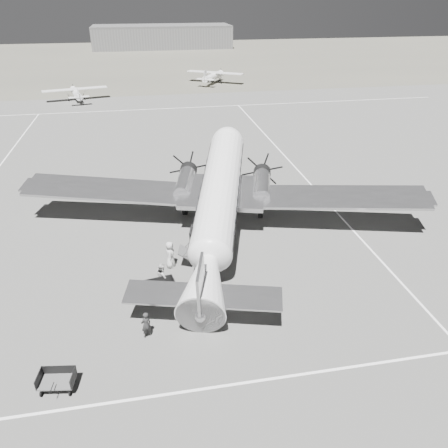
{
  "coord_description": "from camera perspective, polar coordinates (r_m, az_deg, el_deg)",
  "views": [
    {
      "loc": [
        -2.9,
        -27.91,
        16.08
      ],
      "look_at": [
        1.81,
        -2.52,
        2.2
      ],
      "focal_mm": 35.0,
      "sensor_mm": 36.0,
      "label": 1
    }
  ],
  "objects": [
    {
      "name": "baggage_cart_near",
      "position": [
        26.15,
        -8.39,
        -8.53
      ],
      "size": [
        2.17,
        1.71,
        1.1
      ],
      "primitive_type": null,
      "rotation": [
        0.0,
        0.0,
        0.19
      ],
      "color": "#4F4F4F",
      "rests_on": "ground"
    },
    {
      "name": "light_plane_left",
      "position": [
        78.2,
        -18.77,
        15.78
      ],
      "size": [
        11.99,
        10.54,
        2.15
      ],
      "primitive_type": null,
      "rotation": [
        0.0,
        0.0,
        0.23
      ],
      "color": "white",
      "rests_on": "ground"
    },
    {
      "name": "ground_crew",
      "position": [
        23.55,
        -10.14,
        -12.81
      ],
      "size": [
        0.67,
        0.6,
        1.55
      ],
      "primitive_type": "imported",
      "rotation": [
        0.0,
        0.0,
        3.64
      ],
      "color": "#282828",
      "rests_on": "ground"
    },
    {
      "name": "ground",
      "position": [
        32.34,
        -3.96,
        -1.63
      ],
      "size": [
        260.0,
        260.0,
        0.0
      ],
      "primitive_type": "plane",
      "color": "#60605E",
      "rests_on": "ground"
    },
    {
      "name": "taxi_line_right",
      "position": [
        35.49,
        15.64,
        0.19
      ],
      "size": [
        0.15,
        80.0,
        0.01
      ],
      "primitive_type": "cube",
      "color": "white",
      "rests_on": "ground"
    },
    {
      "name": "hangar_main",
      "position": [
        148.67,
        -8.06,
        23.08
      ],
      "size": [
        42.0,
        14.0,
        6.6
      ],
      "color": "slate",
      "rests_on": "ground"
    },
    {
      "name": "baggage_cart_far",
      "position": [
        22.29,
        -20.98,
        -18.63
      ],
      "size": [
        1.82,
        1.41,
        0.94
      ],
      "primitive_type": null,
      "rotation": [
        0.0,
        0.0,
        -0.15
      ],
      "color": "#4F4F4F",
      "rests_on": "ground"
    },
    {
      "name": "taxi_line_horizon",
      "position": [
        69.85,
        -8.1,
        14.68
      ],
      "size": [
        90.0,
        0.15,
        0.01
      ],
      "primitive_type": "cube",
      "color": "white",
      "rests_on": "ground"
    },
    {
      "name": "taxi_line_near",
      "position": [
        21.45,
        0.9,
        -20.27
      ],
      "size": [
        60.0,
        0.15,
        0.01
      ],
      "primitive_type": "cube",
      "color": "white",
      "rests_on": "ground"
    },
    {
      "name": "light_plane_right",
      "position": [
        89.2,
        -1.31,
        18.64
      ],
      "size": [
        14.54,
        13.82,
        2.36
      ],
      "primitive_type": null,
      "rotation": [
        0.0,
        0.0,
        -0.55
      ],
      "color": "white",
      "rests_on": "ground"
    },
    {
      "name": "grass_infield",
      "position": [
        123.99,
        -9.68,
        20.44
      ],
      "size": [
        260.0,
        90.0,
        0.01
      ],
      "primitive_type": "cube",
      "color": "#5D5B4F",
      "rests_on": "ground"
    },
    {
      "name": "ramp_agent",
      "position": [
        26.67,
        -8.03,
        -6.79
      ],
      "size": [
        0.72,
        0.9,
        1.77
      ],
      "primitive_type": "imported",
      "rotation": [
        0.0,
        0.0,
        1.62
      ],
      "color": "silver",
      "rests_on": "ground"
    },
    {
      "name": "dc3_airliner",
      "position": [
        30.74,
        -0.68,
        2.96
      ],
      "size": [
        35.47,
        28.82,
        5.89
      ],
      "primitive_type": null,
      "rotation": [
        0.0,
        0.0,
        -0.27
      ],
      "color": "#BBBBBE",
      "rests_on": "ground"
    },
    {
      "name": "passenger",
      "position": [
        28.6,
        -7.05,
        -3.98
      ],
      "size": [
        0.67,
        0.96,
        1.86
      ],
      "primitive_type": "imported",
      "rotation": [
        0.0,
        0.0,
        1.48
      ],
      "color": "beige",
      "rests_on": "ground"
    }
  ]
}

